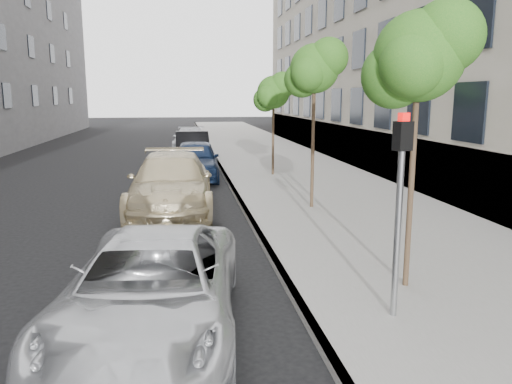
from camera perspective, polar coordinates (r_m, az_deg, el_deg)
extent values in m
plane|color=black|center=(7.31, -2.28, -17.19)|extent=(160.00, 160.00, 0.00)
cube|color=gray|center=(31.01, 0.74, 4.62)|extent=(6.40, 72.00, 0.14)
cube|color=#9E9B93|center=(30.66, -5.05, 4.51)|extent=(0.15, 72.00, 0.14)
cylinder|color=#38281C|center=(8.88, 17.50, 4.03)|extent=(0.10, 0.10, 4.64)
sphere|color=#196018|center=(8.85, 18.12, 14.52)|extent=(1.48, 1.48, 1.48)
sphere|color=#196018|center=(8.86, 20.94, 16.29)|extent=(1.19, 1.19, 1.19)
sphere|color=#196018|center=(8.93, 15.50, 12.68)|extent=(1.11, 1.11, 1.11)
cylinder|color=#38281C|center=(14.96, 6.56, 7.33)|extent=(0.10, 0.10, 4.80)
sphere|color=#196018|center=(14.96, 6.70, 13.84)|extent=(1.42, 1.42, 1.42)
sphere|color=#196018|center=(14.88, 8.28, 14.97)|extent=(1.14, 1.14, 1.14)
sphere|color=#196018|center=(15.11, 5.29, 12.69)|extent=(1.07, 1.07, 1.07)
cylinder|color=#38281C|center=(21.31, 1.97, 7.59)|extent=(0.10, 0.10, 4.17)
sphere|color=#196018|center=(21.28, 1.99, 11.32)|extent=(1.37, 1.37, 1.37)
sphere|color=#196018|center=(21.15, 3.05, 12.12)|extent=(1.10, 1.10, 1.10)
sphere|color=#196018|center=(21.47, 1.06, 10.52)|extent=(1.03, 1.03, 1.03)
cylinder|color=#939699|center=(7.74, 15.86, -4.78)|extent=(0.10, 0.10, 2.53)
cube|color=black|center=(7.49, 16.44, 6.16)|extent=(0.28, 0.24, 0.42)
cube|color=red|center=(7.48, 16.55, 8.22)|extent=(0.16, 0.14, 0.12)
imported|color=silver|center=(7.43, -11.87, -10.80)|extent=(2.96, 5.46, 1.45)
imported|color=#CAB990|center=(15.25, -9.67, 0.98)|extent=(2.64, 6.04, 1.73)
imported|color=#111E39|center=(21.19, -6.93, 3.68)|extent=(2.17, 4.90, 1.64)
imported|color=black|center=(26.61, -7.29, 5.10)|extent=(1.76, 4.93, 1.62)
imported|color=#ACAEB4|center=(32.20, -7.54, 5.96)|extent=(2.35, 5.20, 1.48)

